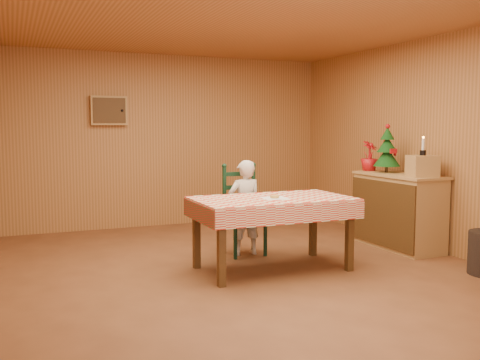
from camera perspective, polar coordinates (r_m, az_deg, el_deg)
name	(u,v)px	position (r m, az deg, el deg)	size (l,w,h in m)	color
ground	(248,272)	(5.66, 0.81, -9.80)	(6.00, 6.00, 0.00)	brown
cabin_walls	(228,98)	(5.95, -1.29, 8.71)	(5.10, 6.05, 2.65)	#A9713D
dining_table	(272,205)	(5.64, 3.48, -2.73)	(1.66, 0.96, 0.77)	#4B2F14
ladder_chair	(243,212)	(6.37, 0.30, -3.42)	(0.44, 0.40, 1.08)	black
seated_child	(245,208)	(6.31, 0.50, -2.97)	(0.41, 0.27, 1.12)	silver
napkin	(275,198)	(5.58, 3.71, -1.94)	(0.26, 0.26, 0.00)	white
donut	(275,196)	(5.58, 3.71, -1.76)	(0.10, 0.10, 0.03)	gold
shelf_unit	(398,211)	(6.98, 16.48, -3.17)	(0.54, 1.24, 0.93)	tan
crate	(422,166)	(6.62, 18.88, 1.42)	(0.30, 0.30, 0.25)	tan
christmas_tree	(387,151)	(7.11, 15.41, 3.05)	(0.34, 0.34, 0.62)	#4B2F14
flower_arrangement	(369,156)	(7.32, 13.63, 2.52)	(0.22, 0.22, 0.40)	#AC0F14
candle_set	(423,150)	(6.61, 18.93, 3.06)	(0.07, 0.07, 0.22)	black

